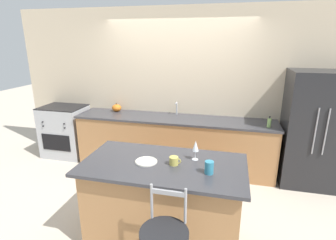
{
  "coord_description": "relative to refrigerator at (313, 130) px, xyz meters",
  "views": [
    {
      "loc": [
        0.91,
        -3.76,
        2.16
      ],
      "look_at": [
        0.11,
        -0.49,
        1.13
      ],
      "focal_mm": 28.0,
      "sensor_mm": 36.0,
      "label": 1
    }
  ],
  "objects": [
    {
      "name": "ground_plane",
      "position": [
        -2.13,
        -0.35,
        -0.87
      ],
      "size": [
        18.0,
        18.0,
        0.0
      ],
      "primitive_type": "plane",
      "color": "beige"
    },
    {
      "name": "wall_back",
      "position": [
        -2.13,
        0.36,
        0.48
      ],
      "size": [
        6.0,
        0.07,
        2.7
      ],
      "color": "beige",
      "rests_on": "ground_plane"
    },
    {
      "name": "back_counter",
      "position": [
        -2.13,
        0.03,
        -0.42
      ],
      "size": [
        3.37,
        0.7,
        0.9
      ],
      "color": "#A87547",
      "rests_on": "ground_plane"
    },
    {
      "name": "sink_faucet",
      "position": [
        -2.13,
        0.23,
        0.17
      ],
      "size": [
        0.02,
        0.13,
        0.22
      ],
      "color": "#ADAFB5",
      "rests_on": "back_counter"
    },
    {
      "name": "kitchen_island",
      "position": [
        -1.86,
        -1.72,
        -0.41
      ],
      "size": [
        1.71,
        0.9,
        0.93
      ],
      "color": "#A87547",
      "rests_on": "ground_plane"
    },
    {
      "name": "refrigerator",
      "position": [
        0.0,
        0.0,
        0.0
      ],
      "size": [
        0.82,
        0.7,
        1.75
      ],
      "color": "#232326",
      "rests_on": "ground_plane"
    },
    {
      "name": "oven_range",
      "position": [
        -4.27,
        0.03,
        -0.39
      ],
      "size": [
        0.79,
        0.63,
        0.97
      ],
      "color": "#ADAFB5",
      "rests_on": "ground_plane"
    },
    {
      "name": "dinner_plate",
      "position": [
        -2.04,
        -1.74,
        0.06
      ],
      "size": [
        0.24,
        0.24,
        0.02
      ],
      "color": "beige",
      "rests_on": "kitchen_island"
    },
    {
      "name": "wine_glass",
      "position": [
        -1.55,
        -1.55,
        0.21
      ],
      "size": [
        0.07,
        0.07,
        0.22
      ],
      "color": "white",
      "rests_on": "kitchen_island"
    },
    {
      "name": "coffee_mug",
      "position": [
        -1.75,
        -1.72,
        0.1
      ],
      "size": [
        0.12,
        0.09,
        0.09
      ],
      "color": "#C1B251",
      "rests_on": "kitchen_island"
    },
    {
      "name": "tumbler_cup",
      "position": [
        -1.38,
        -1.82,
        0.12
      ],
      "size": [
        0.09,
        0.09,
        0.13
      ],
      "color": "teal",
      "rests_on": "kitchen_island"
    },
    {
      "name": "pumpkin_decoration",
      "position": [
        -3.24,
        0.17,
        0.1
      ],
      "size": [
        0.17,
        0.17,
        0.15
      ],
      "color": "orange",
      "rests_on": "back_counter"
    },
    {
      "name": "soap_bottle",
      "position": [
        -0.64,
        -0.13,
        0.1
      ],
      "size": [
        0.06,
        0.06,
        0.17
      ],
      "color": "#89B260",
      "rests_on": "back_counter"
    }
  ]
}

